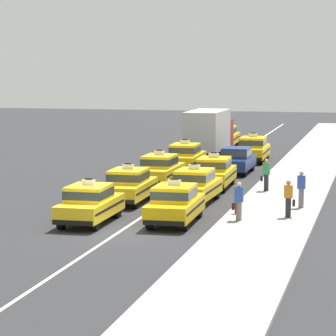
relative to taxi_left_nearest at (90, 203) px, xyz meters
name	(u,v)px	position (x,y,z in m)	size (l,w,h in m)	color
ground_plane	(118,232)	(1.75, -1.62, -0.88)	(160.00, 160.00, 0.00)	#2B2B2D
lane_stripe_left_right	(211,171)	(1.75, 18.38, -0.87)	(0.14, 80.00, 0.01)	silver
sidewalk_curb	(295,184)	(7.35, 13.38, -0.80)	(4.00, 90.00, 0.15)	#9E9993
taxi_left_nearest	(90,203)	(0.00, 0.00, 0.00)	(1.82, 4.56, 1.96)	black
taxi_left_second	(129,185)	(0.13, 5.62, 0.00)	(1.87, 4.58, 1.96)	black
taxi_left_third	(160,169)	(0.09, 12.03, 0.00)	(1.88, 4.59, 1.96)	black
taxi_left_fourth	(185,156)	(0.10, 18.51, 0.00)	(1.87, 4.58, 1.96)	black
box_truck_left_fifth	(209,131)	(0.04, 26.69, 0.90)	(2.41, 7.00, 3.27)	black
taxi_left_sixth	(225,136)	(-0.01, 33.15, 0.00)	(1.89, 4.59, 1.96)	black
taxi_right_nearest	(175,203)	(3.53, 0.80, 0.00)	(1.90, 4.59, 1.96)	black
taxi_right_second	(195,185)	(3.25, 6.27, 0.00)	(1.93, 4.61, 1.96)	black
taxi_right_third	(214,172)	(3.22, 11.50, 0.00)	(1.91, 4.60, 1.96)	black
sedan_right_fourth	(237,159)	(3.41, 17.88, -0.03)	(1.80, 4.32, 1.58)	black
taxi_right_fifth	(253,149)	(3.51, 24.18, 0.00)	(1.87, 4.58, 1.96)	black
pedestrian_near_crosswalk	(239,201)	(6.17, 1.37, 0.10)	(0.47, 0.24, 1.65)	slate
pedestrian_mid_block	(301,189)	(8.44, 5.28, 0.13)	(0.36, 0.24, 1.70)	slate
pedestrian_by_storefront	(266,175)	(6.20, 10.13, 0.11)	(0.47, 0.24, 1.67)	#23232D
pedestrian_trailing	(289,199)	(8.14, 2.63, 0.08)	(0.47, 0.24, 1.62)	#23232D
fire_hydrant	(237,205)	(5.83, 3.03, -0.33)	(0.36, 0.22, 0.73)	red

